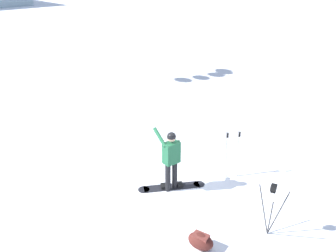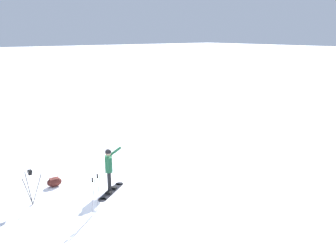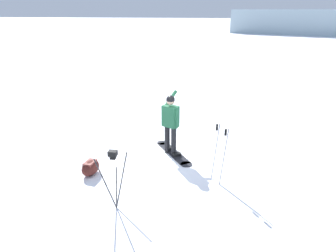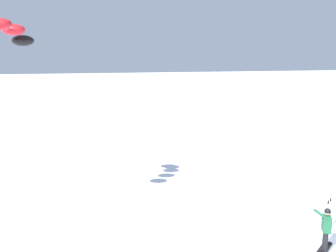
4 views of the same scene
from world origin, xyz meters
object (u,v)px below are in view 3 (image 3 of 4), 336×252
snowboarder (171,119)px  gear_bag_large (90,167)px  snowboard (173,152)px  camera_tripod (114,168)px  ski_poles (220,146)px

snowboarder → gear_bag_large: bearing=130.7°
snowboard → gear_bag_large: (-1.47, 1.77, 0.16)m
gear_bag_large → camera_tripod: size_ratio=0.47×
gear_bag_large → camera_tripod: (-1.18, -1.03, 0.71)m
snowboarder → gear_bag_large: size_ratio=2.80×
snowboard → ski_poles: bearing=-135.0°
snowboarder → ski_poles: bearing=-133.0°
camera_tripod → ski_poles: ski_poles is taller
gear_bag_large → ski_poles: bearing=-85.5°
gear_bag_large → ski_poles: 3.09m
gear_bag_large → snowboarder: bearing=-49.3°
camera_tripod → ski_poles: 2.42m
snowboarder → snowboard: size_ratio=1.10×
ski_poles → gear_bag_large: bearing=94.5°
snowboarder → snowboard: snowboarder is taller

